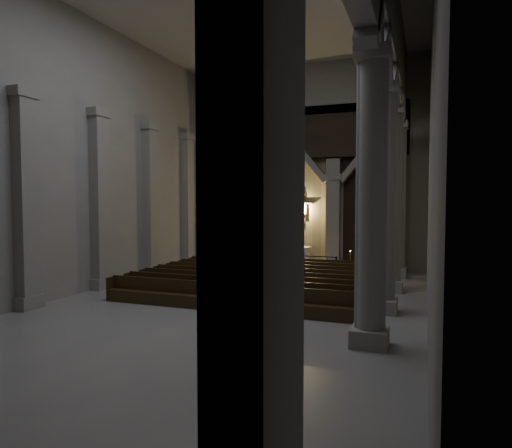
# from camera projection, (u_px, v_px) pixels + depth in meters

# --- Properties ---
(room) EXTENTS (24.00, 24.10, 12.00)m
(room) POSITION_uv_depth(u_px,v_px,m) (224.00, 100.00, 16.36)
(room) COLOR gray
(room) RESTS_ON ground
(sanctuary_wall) EXTENTS (14.00, 0.77, 12.00)m
(sanctuary_wall) POSITION_uv_depth(u_px,v_px,m) (304.00, 156.00, 27.21)
(sanctuary_wall) COLOR gray
(sanctuary_wall) RESTS_ON ground
(right_arcade) EXTENTS (1.00, 24.00, 12.00)m
(right_arcade) POSITION_uv_depth(u_px,v_px,m) (385.00, 89.00, 15.68)
(right_arcade) COLOR gray
(right_arcade) RESTS_ON ground
(left_pilasters) EXTENTS (0.60, 13.00, 8.03)m
(left_pilasters) POSITION_uv_depth(u_px,v_px,m) (127.00, 202.00, 22.18)
(left_pilasters) COLOR gray
(left_pilasters) RESTS_ON ground
(sanctuary_step) EXTENTS (8.50, 2.60, 0.15)m
(sanctuary_step) POSITION_uv_depth(u_px,v_px,m) (299.00, 267.00, 26.68)
(sanctuary_step) COLOR gray
(sanctuary_step) RESTS_ON ground
(altar) EXTENTS (2.13, 0.85, 1.08)m
(altar) POSITION_uv_depth(u_px,v_px,m) (292.00, 255.00, 27.32)
(altar) COLOR #BCB5A5
(altar) RESTS_ON sanctuary_step
(altar_rail) EXTENTS (4.90, 0.09, 0.96)m
(altar_rail) POSITION_uv_depth(u_px,v_px,m) (293.00, 260.00, 25.48)
(altar_rail) COLOR black
(altar_rail) RESTS_ON ground
(candle_stand_left) EXTENTS (0.21, 0.21, 1.23)m
(candle_stand_left) POSITION_uv_depth(u_px,v_px,m) (239.00, 262.00, 26.94)
(candle_stand_left) COLOR #AB7A34
(candle_stand_left) RESTS_ON ground
(candle_stand_right) EXTENTS (0.22, 0.22, 1.29)m
(candle_stand_right) POSITION_uv_depth(u_px,v_px,m) (350.00, 268.00, 24.47)
(candle_stand_right) COLOR #AB7A34
(candle_stand_right) RESTS_ON ground
(pews) EXTENTS (9.81, 8.21, 0.98)m
(pews) POSITION_uv_depth(u_px,v_px,m) (258.00, 283.00, 20.17)
(pews) COLOR black
(pews) RESTS_ON ground
(worshipper) EXTENTS (0.46, 0.34, 1.16)m
(worshipper) POSITION_uv_depth(u_px,v_px,m) (294.00, 268.00, 23.11)
(worshipper) COLOR black
(worshipper) RESTS_ON ground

